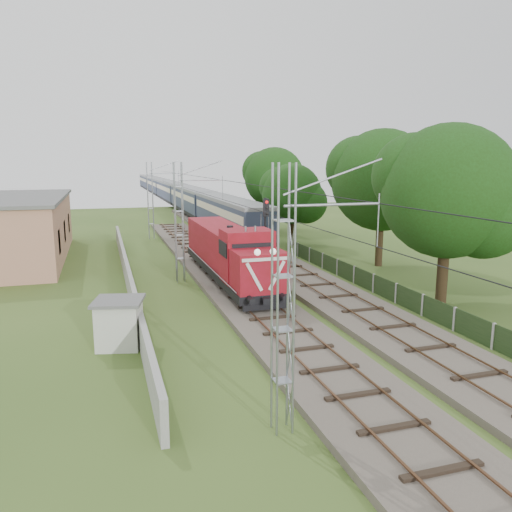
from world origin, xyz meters
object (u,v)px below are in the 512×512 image
object	(u,v)px
locomotive	(229,252)
relay_hut	(119,323)
coach_rake	(171,190)
signal_post	(266,223)

from	to	relation	value
locomotive	relay_hut	world-z (taller)	locomotive
locomotive	coach_rake	xyz separation A→B (m)	(5.00, 66.06, 0.44)
signal_post	relay_hut	bearing A→B (deg)	-133.37
locomotive	relay_hut	bearing A→B (deg)	-126.95
coach_rake	signal_post	xyz separation A→B (m)	(-2.03, -64.92, 1.26)
coach_rake	signal_post	bearing A→B (deg)	-91.79
coach_rake	relay_hut	size ratio (longest dim) A/B	46.55
coach_rake	locomotive	bearing A→B (deg)	-94.33
relay_hut	coach_rake	bearing A→B (deg)	80.72
locomotive	coach_rake	size ratio (longest dim) A/B	0.14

